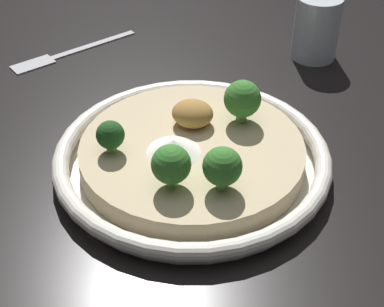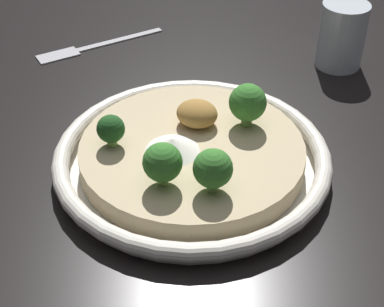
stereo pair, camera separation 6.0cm
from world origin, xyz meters
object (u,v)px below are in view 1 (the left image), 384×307
broccoli_front (166,164)px  broccoli_front_left (110,135)px  risotto_bowl (192,156)px  broccoli_front_right (222,167)px  fork_utensil (63,54)px  broccoli_back (242,99)px  drinking_glass (316,28)px

broccoli_front → broccoli_front_left: bearing=153.9°
risotto_bowl → broccoli_front_right: bearing=-51.2°
risotto_bowl → broccoli_front_left: bearing=-156.1°
broccoli_front_left → broccoli_front: (0.07, -0.03, 0.01)m
broccoli_front → fork_utensil: 0.35m
risotto_bowl → broccoli_front_right: (0.05, -0.06, 0.04)m
risotto_bowl → broccoli_back: bearing=55.6°
broccoli_front_left → broccoli_back: size_ratio=0.72×
broccoli_back → broccoli_front: size_ratio=1.07×
broccoli_front → drinking_glass: bearing=74.6°
risotto_bowl → broccoli_back: size_ratio=6.02×
drinking_glass → broccoli_front_right: bearing=-97.6°
risotto_bowl → broccoli_front_left: broccoli_front_left is taller
drinking_glass → fork_utensil: size_ratio=0.53×
risotto_bowl → broccoli_front: size_ratio=6.44×
risotto_bowl → drinking_glass: 0.29m
risotto_bowl → broccoli_front_right: 0.08m
risotto_bowl → drinking_glass: size_ratio=3.35×
risotto_bowl → broccoli_front_right: size_ratio=6.50×
broccoli_front → drinking_glass: (0.09, 0.34, -0.01)m
broccoli_front_left → broccoli_front: bearing=-26.1°
broccoli_back → broccoli_front_right: bearing=-86.6°
broccoli_front_left → fork_utensil: 0.28m
broccoli_back → fork_utensil: (-0.28, 0.13, -0.05)m
fork_utensil → risotto_bowl: bearing=88.8°
broccoli_front_left → broccoli_back: bearing=38.4°
broccoli_front → fork_utensil: broccoli_front is taller
broccoli_front → drinking_glass: size_ratio=0.52×
broccoli_back → broccoli_front: 0.13m
broccoli_back → risotto_bowl: bearing=-124.4°
broccoli_front_right → drinking_glass: 0.34m
broccoli_front → broccoli_front_right: bearing=11.9°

